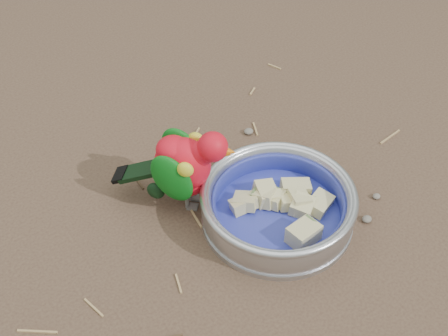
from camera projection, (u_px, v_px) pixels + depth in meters
ground at (263, 288)px, 0.90m from camera, size 60.00×60.00×0.00m
food_bowl at (277, 216)px, 0.98m from camera, size 0.24×0.24×0.02m
bowl_wall at (278, 203)px, 0.96m from camera, size 0.24×0.24×0.04m
fruit_wedges at (278, 206)px, 0.97m from camera, size 0.14×0.14×0.03m
lory_parrot at (185, 170)px, 0.97m from camera, size 0.19×0.19×0.15m
ground_debris at (217, 251)px, 0.94m from camera, size 0.90×0.80×0.01m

